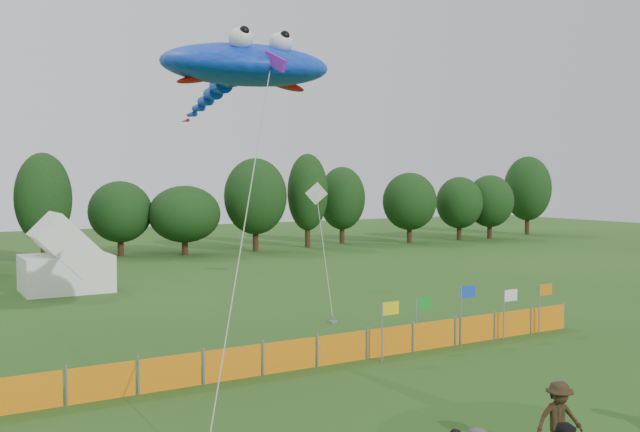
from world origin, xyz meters
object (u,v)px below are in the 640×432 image
barrier_fence (342,348)px  spectator_c (559,419)px  tent_right (66,261)px  stingray_kite (241,68)px

barrier_fence → spectator_c: (-0.18, -9.37, 0.35)m
tent_right → stingray_kite: bearing=-84.7°
barrier_fence → spectator_c: size_ratio=12.82×
tent_right → spectator_c: bearing=-81.0°
spectator_c → stingray_kite: 14.14m
spectator_c → barrier_fence: bearing=108.5°
spectator_c → stingray_kite: size_ratio=0.12×
spectator_c → stingray_kite: stingray_kite is taller
barrier_fence → stingray_kite: size_ratio=1.52×
barrier_fence → spectator_c: spectator_c is taller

